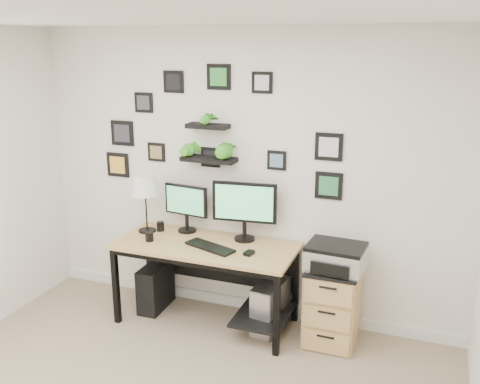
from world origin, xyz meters
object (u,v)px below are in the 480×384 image
at_px(monitor_right, 244,206).
at_px(printer, 336,257).
at_px(table_lamp, 145,187).
at_px(pc_tower_black, 156,287).
at_px(file_cabinet, 333,304).
at_px(monitor_left, 186,205).
at_px(mug, 149,237).
at_px(desk, 211,256).
at_px(pc_tower_grey, 270,306).

bearing_deg(monitor_right, printer, -10.47).
xyz_separation_m(monitor_right, table_lamp, (-0.93, -0.10, 0.12)).
relative_size(pc_tower_black, file_cabinet, 0.64).
height_order(monitor_left, mug, monitor_left).
relative_size(monitor_left, pc_tower_black, 1.04).
relative_size(monitor_right, table_lamp, 1.06).
bearing_deg(table_lamp, printer, -1.72).
bearing_deg(table_lamp, desk, -6.51).
height_order(monitor_right, mug, monitor_right).
distance_m(pc_tower_black, printer, 1.79).
relative_size(desk, table_lamp, 2.95).
xyz_separation_m(file_cabinet, printer, (0.01, -0.03, 0.44)).
xyz_separation_m(table_lamp, file_cabinet, (1.77, -0.02, -0.85)).
distance_m(monitor_right, mug, 0.89).
distance_m(table_lamp, printer, 1.83).
relative_size(monitor_left, file_cabinet, 0.67).
bearing_deg(pc_tower_grey, desk, -176.48).
bearing_deg(desk, pc_tower_black, 176.65).
relative_size(pc_tower_grey, printer, 0.98).
bearing_deg(monitor_left, file_cabinet, -5.79).
relative_size(desk, monitor_left, 3.57).
bearing_deg(pc_tower_grey, printer, -0.98).
bearing_deg(file_cabinet, desk, -176.95).
relative_size(table_lamp, mug, 6.64).
relative_size(monitor_right, file_cabinet, 0.86).
bearing_deg(mug, monitor_left, 58.76).
bearing_deg(file_cabinet, printer, -74.72).
bearing_deg(printer, monitor_right, 169.53).
xyz_separation_m(monitor_left, printer, (1.43, -0.18, -0.24)).
relative_size(pc_tower_black, printer, 0.90).
distance_m(monitor_left, table_lamp, 0.41).
xyz_separation_m(pc_tower_grey, printer, (0.55, -0.01, 0.55)).
height_order(desk, monitor_left, monitor_left).
distance_m(table_lamp, file_cabinet, 1.97).
height_order(desk, table_lamp, table_lamp).
relative_size(file_cabinet, printer, 1.40).
height_order(monitor_left, table_lamp, table_lamp).
relative_size(mug, pc_tower_black, 0.19).
relative_size(pc_tower_black, pc_tower_grey, 0.92).
distance_m(monitor_right, file_cabinet, 1.12).
relative_size(desk, mug, 19.62).
relative_size(mug, pc_tower_grey, 0.17).
relative_size(monitor_left, pc_tower_grey, 0.96).
bearing_deg(file_cabinet, monitor_right, 171.65).
bearing_deg(monitor_left, desk, -31.40).
height_order(desk, printer, printer).
relative_size(monitor_left, printer, 0.94).
xyz_separation_m(monitor_right, file_cabinet, (0.84, -0.12, -0.73)).
distance_m(pc_tower_black, file_cabinet, 1.69).
bearing_deg(desk, table_lamp, 173.49).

